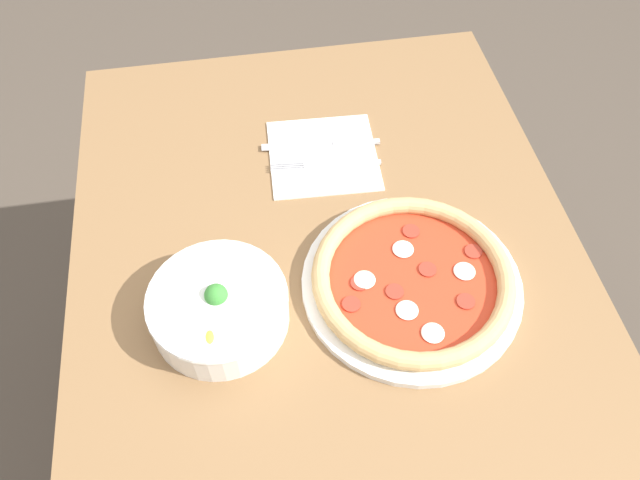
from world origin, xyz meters
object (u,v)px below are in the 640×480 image
fork (327,165)px  knife (326,144)px  bowl (219,307)px  pizza (413,281)px

fork → knife: (0.05, -0.01, -0.00)m
bowl → fork: bowl is taller
fork → knife: 0.05m
bowl → fork: (0.26, -0.20, -0.03)m
pizza → knife: (0.30, 0.07, -0.01)m
pizza → bowl: bearing=91.4°
bowl → knife: 0.37m
bowl → knife: bowl is taller
bowl → knife: size_ratio=0.94×
pizza → bowl: (-0.01, 0.28, 0.02)m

